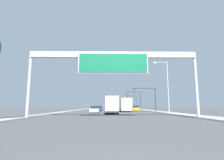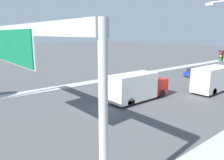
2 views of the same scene
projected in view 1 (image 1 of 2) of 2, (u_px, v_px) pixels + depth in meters
sidewalk_right at (142, 110)px, 61.86m from camera, size 3.00×120.00×0.15m
median_strip_left at (80, 110)px, 61.56m from camera, size 2.00×120.00×0.15m
sign_gantry at (113, 61)px, 21.04m from camera, size 20.26×0.73×7.93m
car_far_right at (136, 108)px, 49.75m from camera, size 1.89×4.23×1.51m
car_mid_center at (99, 108)px, 50.40m from camera, size 1.82×4.28×1.46m
car_near_left at (95, 110)px, 36.44m from camera, size 1.79×4.21×1.41m
truck_box_primary at (125, 105)px, 43.26m from camera, size 2.46×8.37×3.23m
truck_box_secondary at (112, 105)px, 32.68m from camera, size 2.30×7.62×3.13m
traffic_light_near_intersection at (148, 95)px, 40.63m from camera, size 5.40×0.32×5.82m
traffic_light_mid_block at (136, 97)px, 60.48m from camera, size 5.29×0.32×6.55m
traffic_light_far_intersection at (133, 100)px, 70.30m from camera, size 3.87×0.32×5.84m
street_lamp_right at (166, 83)px, 32.28m from camera, size 2.72×0.28×9.70m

